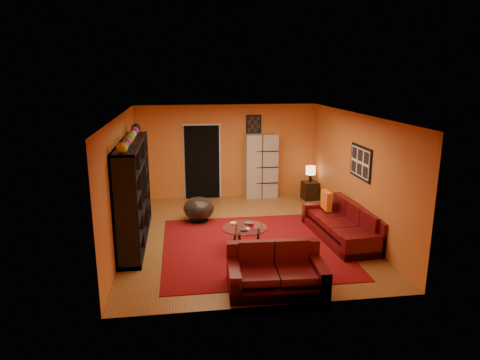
{
  "coord_description": "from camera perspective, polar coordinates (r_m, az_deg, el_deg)",
  "views": [
    {
      "loc": [
        -1.3,
        -8.7,
        3.44
      ],
      "look_at": [
        -0.04,
        0.1,
        1.2
      ],
      "focal_mm": 32.0,
      "sensor_mm": 36.0,
      "label": 1
    }
  ],
  "objects": [
    {
      "name": "ceiling",
      "position": [
        8.83,
        0.37,
        8.67
      ],
      "size": [
        6.0,
        6.0,
        0.0
      ],
      "primitive_type": "plane",
      "rotation": [
        3.14,
        0.0,
        0.0
      ],
      "color": "white",
      "rests_on": "wall_back"
    },
    {
      "name": "wall_art_right",
      "position": [
        9.39,
        15.8,
        2.29
      ],
      "size": [
        0.03,
        1.0,
        0.7
      ],
      "primitive_type": "cube",
      "color": "black",
      "rests_on": "wall_right"
    },
    {
      "name": "wall_back",
      "position": [
        11.96,
        -1.76,
        3.82
      ],
      "size": [
        6.0,
        0.0,
        6.0
      ],
      "primitive_type": "plane",
      "rotation": [
        1.57,
        0.0,
        0.0
      ],
      "color": "#CB6D2C",
      "rests_on": "floor"
    },
    {
      "name": "wall_right",
      "position": [
        9.73,
        15.09,
        0.93
      ],
      "size": [
        0.0,
        6.0,
        6.0
      ],
      "primitive_type": "plane",
      "rotation": [
        1.57,
        0.0,
        -1.57
      ],
      "color": "#CB6D2C",
      "rests_on": "floor"
    },
    {
      "name": "bowl_chair",
      "position": [
        10.18,
        -5.52,
        -3.8
      ],
      "size": [
        0.73,
        0.73,
        0.59
      ],
      "color": "black",
      "rests_on": "floor"
    },
    {
      "name": "coffee_table",
      "position": [
        8.55,
        0.63,
        -6.63
      ],
      "size": [
        0.9,
        0.9,
        0.45
      ],
      "rotation": [
        0.0,
        0.0,
        0.08
      ],
      "color": "silver",
      "rests_on": "floor"
    },
    {
      "name": "wall_left",
      "position": [
        9.04,
        -15.52,
        -0.09
      ],
      "size": [
        0.0,
        6.0,
        6.0
      ],
      "primitive_type": "plane",
      "rotation": [
        1.57,
        0.0,
        1.57
      ],
      "color": "#CB6D2C",
      "rests_on": "floor"
    },
    {
      "name": "rug",
      "position": [
        8.81,
        1.68,
        -8.8
      ],
      "size": [
        3.6,
        3.6,
        0.01
      ],
      "primitive_type": "cube",
      "color": "#610B10",
      "rests_on": "floor"
    },
    {
      "name": "side_table",
      "position": [
        12.07,
        9.3,
        -1.39
      ],
      "size": [
        0.43,
        0.43,
        0.5
      ],
      "primitive_type": "cube",
      "rotation": [
        0.0,
        0.0,
        0.09
      ],
      "color": "black",
      "rests_on": "floor"
    },
    {
      "name": "table_lamp",
      "position": [
        11.93,
        9.4,
        1.21
      ],
      "size": [
        0.27,
        0.27,
        0.44
      ],
      "color": "black",
      "rests_on": "side_table"
    },
    {
      "name": "throw_pillow",
      "position": [
        9.88,
        11.45,
        -2.68
      ],
      "size": [
        0.12,
        0.42,
        0.42
      ],
      "primitive_type": "cube",
      "color": "orange",
      "rests_on": "sofa"
    },
    {
      "name": "tv",
      "position": [
        9.0,
        -13.72,
        -1.99
      ],
      "size": [
        0.98,
        0.13,
        0.57
      ],
      "primitive_type": "imported",
      "rotation": [
        0.0,
        0.0,
        1.57
      ],
      "color": "black",
      "rests_on": "entertainment_unit"
    },
    {
      "name": "entertainment_unit",
      "position": [
        9.07,
        -14.01,
        -1.57
      ],
      "size": [
        0.45,
        3.0,
        2.1
      ],
      "primitive_type": "cube",
      "color": "black",
      "rests_on": "floor"
    },
    {
      "name": "wall_art_back",
      "position": [
        11.94,
        1.84,
        7.44
      ],
      "size": [
        0.42,
        0.03,
        0.52
      ],
      "primitive_type": "cube",
      "color": "black",
      "rests_on": "wall_back"
    },
    {
      "name": "doorway",
      "position": [
        11.92,
        -5.07,
        2.36
      ],
      "size": [
        0.95,
        0.1,
        2.04
      ],
      "primitive_type": "cube",
      "color": "black",
      "rests_on": "floor"
    },
    {
      "name": "loveseat",
      "position": [
        7.19,
        4.76,
        -11.98
      ],
      "size": [
        1.62,
        1.03,
        0.85
      ],
      "rotation": [
        0.0,
        0.0,
        1.51
      ],
      "color": "#45090E",
      "rests_on": "rug"
    },
    {
      "name": "floor",
      "position": [
        9.44,
        0.35,
        -7.23
      ],
      "size": [
        6.0,
        6.0,
        0.0
      ],
      "primitive_type": "plane",
      "color": "brown",
      "rests_on": "ground"
    },
    {
      "name": "sofa",
      "position": [
        9.41,
        13.91,
        -5.9
      ],
      "size": [
        1.1,
        2.36,
        0.85
      ],
      "rotation": [
        0.0,
        0.0,
        0.07
      ],
      "color": "#45090E",
      "rests_on": "rug"
    },
    {
      "name": "storage_cabinet",
      "position": [
        11.98,
        2.81,
        1.87
      ],
      "size": [
        0.92,
        0.45,
        1.8
      ],
      "primitive_type": "cube",
      "rotation": [
        0.0,
        0.0,
        0.06
      ],
      "color": "#B7B0A9",
      "rests_on": "floor"
    },
    {
      "name": "wall_front",
      "position": [
        6.22,
        4.45,
        -6.03
      ],
      "size": [
        6.0,
        0.0,
        6.0
      ],
      "primitive_type": "plane",
      "rotation": [
        -1.57,
        0.0,
        0.0
      ],
      "color": "#CB6D2C",
      "rests_on": "floor"
    }
  ]
}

